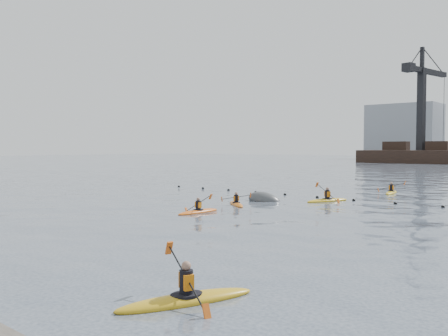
{
  "coord_description": "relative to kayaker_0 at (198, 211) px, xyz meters",
  "views": [
    {
      "loc": [
        15.57,
        -9.55,
        3.82
      ],
      "look_at": [
        0.52,
        8.39,
        2.8
      ],
      "focal_mm": 38.0,
      "sensor_mm": 36.0,
      "label": 1
    }
  ],
  "objects": [
    {
      "name": "ground",
      "position": [
        3.28,
        -10.58,
        -0.1
      ],
      "size": [
        400.0,
        400.0,
        0.0
      ],
      "primitive_type": "plane",
      "color": "#333B4B",
      "rests_on": "ground"
    },
    {
      "name": "mooring_buoy",
      "position": [
        -0.58,
        7.57,
        -0.1
      ],
      "size": [
        2.95,
        2.12,
        1.71
      ],
      "primitive_type": "ellipsoid",
      "rotation": [
        0.0,
        0.21,
        0.27
      ],
      "color": "#434648",
      "rests_on": "ground"
    },
    {
      "name": "kayaker_0",
      "position": [
        0.0,
        0.0,
        0.0
      ],
      "size": [
        2.22,
        3.18,
        1.3
      ],
      "rotation": [
        0.0,
        0.0,
        -0.04
      ],
      "color": "orange",
      "rests_on": "ground"
    },
    {
      "name": "kayaker_3",
      "position": [
        3.04,
        10.09,
        0.01
      ],
      "size": [
        2.37,
        3.58,
        1.43
      ],
      "rotation": [
        0.0,
        0.0,
        -0.38
      ],
      "color": "gold",
      "rests_on": "ground"
    },
    {
      "name": "kayaker_2",
      "position": [
        -0.62,
        4.35,
        -0.0
      ],
      "size": [
        2.74,
        2.4,
        0.98
      ],
      "rotation": [
        0.0,
        0.0,
        0.88
      ],
      "color": "#CF6513",
      "rests_on": "ground"
    },
    {
      "name": "kayaker_5",
      "position": [
        4.3,
        18.89,
        0.0
      ],
      "size": [
        2.24,
        3.36,
        1.19
      ],
      "rotation": [
        0.0,
        0.0,
        0.19
      ],
      "color": "gold",
      "rests_on": "ground"
    },
    {
      "name": "kayaker_1",
      "position": [
        10.74,
        -11.9,
        0.02
      ],
      "size": [
        2.42,
        3.65,
        1.46
      ],
      "rotation": [
        0.0,
        0.0,
        -0.39
      ],
      "color": "gold",
      "rests_on": "ground"
    },
    {
      "name": "float_line",
      "position": [
        2.78,
        11.96,
        -0.07
      ],
      "size": [
        33.24,
        0.73,
        0.24
      ],
      "color": "black",
      "rests_on": "ground"
    }
  ]
}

